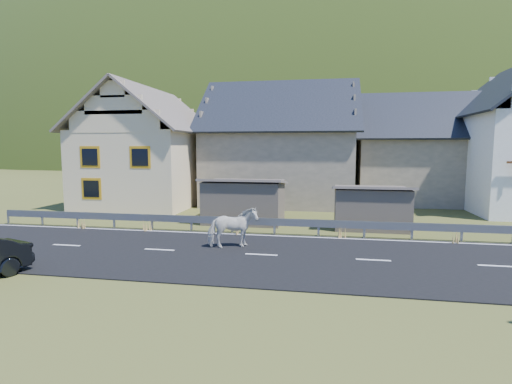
# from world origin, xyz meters

# --- Properties ---
(ground) EXTENTS (160.00, 160.00, 0.00)m
(ground) POSITION_xyz_m (0.00, 0.00, 0.00)
(ground) COLOR #40451D
(ground) RESTS_ON ground
(road) EXTENTS (60.00, 7.00, 0.04)m
(road) POSITION_xyz_m (0.00, 0.00, 0.02)
(road) COLOR black
(road) RESTS_ON ground
(lane_markings) EXTENTS (60.00, 6.60, 0.01)m
(lane_markings) POSITION_xyz_m (0.00, 0.00, 0.04)
(lane_markings) COLOR silver
(lane_markings) RESTS_ON road
(guardrail) EXTENTS (28.10, 0.09, 0.75)m
(guardrail) POSITION_xyz_m (-0.00, 3.68, 0.56)
(guardrail) COLOR #93969B
(guardrail) RESTS_ON ground
(shed_left) EXTENTS (4.30, 3.30, 2.40)m
(shed_left) POSITION_xyz_m (-2.00, 6.50, 1.10)
(shed_left) COLOR brown
(shed_left) RESTS_ON ground
(shed_right) EXTENTS (3.80, 2.90, 2.20)m
(shed_right) POSITION_xyz_m (4.50, 6.00, 1.00)
(shed_right) COLOR brown
(shed_right) RESTS_ON ground
(house_cream) EXTENTS (7.80, 9.80, 8.30)m
(house_cream) POSITION_xyz_m (-10.00, 12.00, 4.36)
(house_cream) COLOR beige
(house_cream) RESTS_ON ground
(house_stone_a) EXTENTS (10.80, 9.80, 8.90)m
(house_stone_a) POSITION_xyz_m (-1.00, 15.00, 4.63)
(house_stone_a) COLOR gray
(house_stone_a) RESTS_ON ground
(house_stone_b) EXTENTS (9.80, 8.80, 8.10)m
(house_stone_b) POSITION_xyz_m (9.00, 17.00, 4.24)
(house_stone_b) COLOR gray
(house_stone_b) RESTS_ON ground
(mountain) EXTENTS (440.00, 280.00, 260.00)m
(mountain) POSITION_xyz_m (5.00, 180.00, -20.00)
(mountain) COLOR #2A3A10
(mountain) RESTS_ON ground
(conifer_patch) EXTENTS (76.00, 50.00, 28.00)m
(conifer_patch) POSITION_xyz_m (-55.00, 110.00, 6.00)
(conifer_patch) COLOR black
(conifer_patch) RESTS_ON ground
(horse) EXTENTS (1.54, 2.10, 1.61)m
(horse) POSITION_xyz_m (-1.28, 0.83, 0.85)
(horse) COLOR silver
(horse) RESTS_ON road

